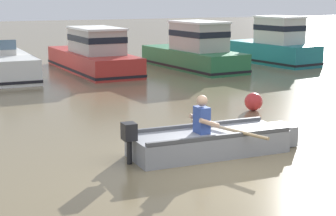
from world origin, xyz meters
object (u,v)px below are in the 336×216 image
at_px(moored_boat_green, 194,51).
at_px(moored_boat_teal, 274,46).
at_px(mooring_buoy, 254,102).
at_px(rowboat_with_person, 211,141).
at_px(moored_boat_white, 7,67).
at_px(moored_boat_red, 94,55).

height_order(moored_boat_green, moored_boat_teal, moored_boat_teal).
bearing_deg(mooring_buoy, rowboat_with_person, -133.00).
bearing_deg(moored_boat_green, moored_boat_white, 176.36).
height_order(moored_boat_white, moored_boat_red, moored_boat_red).
xyz_separation_m(moored_boat_white, mooring_buoy, (5.25, -8.90, -0.19)).
distance_m(moored_boat_teal, mooring_buoy, 10.75).
relative_size(moored_boat_red, mooring_buoy, 13.51).
xyz_separation_m(moored_boat_red, mooring_buoy, (1.74, -9.34, -0.43)).
height_order(moored_boat_red, moored_boat_teal, moored_boat_teal).
height_order(rowboat_with_person, mooring_buoy, rowboat_with_person).
relative_size(rowboat_with_person, mooring_buoy, 7.58).
height_order(moored_boat_green, mooring_buoy, moored_boat_green).
xyz_separation_m(moored_boat_teal, mooring_buoy, (-6.48, -8.56, -0.55)).
distance_m(moored_boat_red, moored_boat_teal, 8.26).
distance_m(rowboat_with_person, moored_boat_white, 12.33).
relative_size(moored_boat_white, moored_boat_teal, 1.01).
bearing_deg(mooring_buoy, moored_boat_green, 74.23).
distance_m(moored_boat_green, moored_boat_teal, 4.11).
distance_m(moored_boat_white, mooring_buoy, 10.33).
xyz_separation_m(rowboat_with_person, moored_boat_white, (-2.24, 12.12, 0.18)).
xyz_separation_m(rowboat_with_person, moored_boat_teal, (9.49, 11.79, 0.54)).
xyz_separation_m(moored_boat_red, moored_boat_green, (4.12, -0.93, 0.07)).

